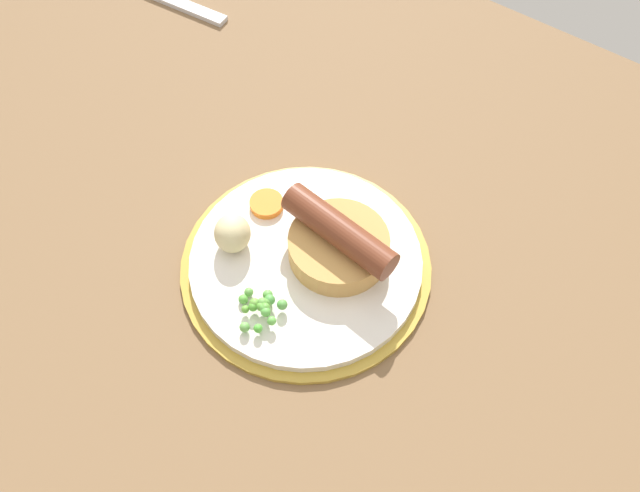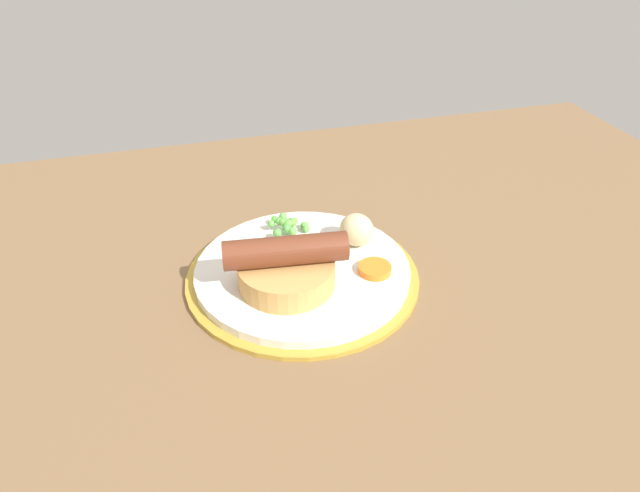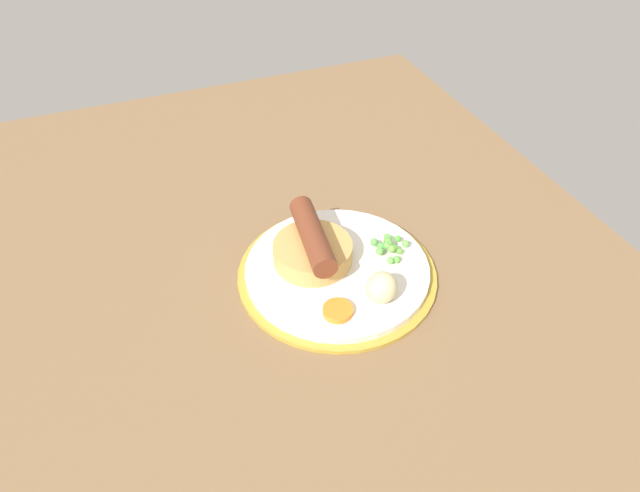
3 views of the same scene
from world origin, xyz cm
name	(u,v)px [view 1 (image 1 of 3)]	position (x,y,z in cm)	size (l,w,h in cm)	color
dining_table	(314,238)	(0.00, 0.00, 1.50)	(110.00, 80.00, 3.00)	brown
dinner_plate	(306,264)	(-1.89, 3.89, 3.57)	(23.25, 23.25, 1.40)	#B79333
sausage_pudding	(339,242)	(-3.97, 1.66, 6.40)	(11.67, 9.21, 5.19)	tan
pea_pile	(261,307)	(-1.97, 10.50, 5.40)	(4.27, 4.47, 1.81)	#62A649
potato_chunk_1	(232,233)	(4.53, 6.34, 6.13)	(3.65, 3.34, 3.47)	beige
carrot_slice_1	(267,204)	(4.73, 1.17, 4.75)	(3.25, 3.25, 0.70)	orange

